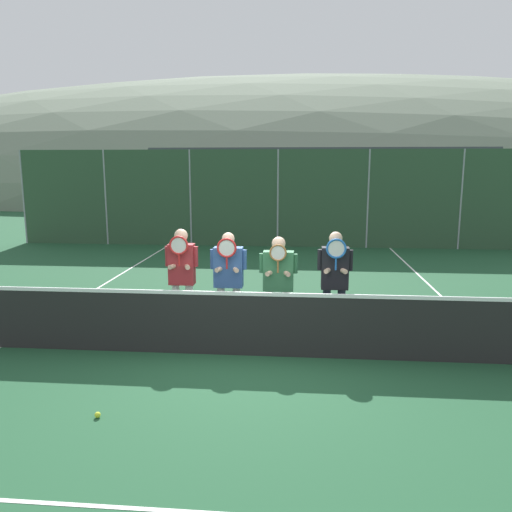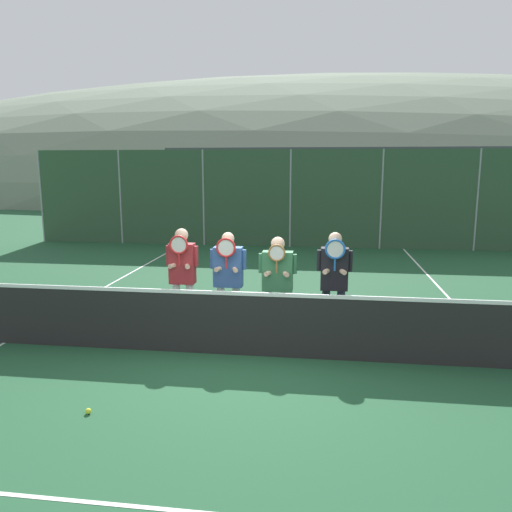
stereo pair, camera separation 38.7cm
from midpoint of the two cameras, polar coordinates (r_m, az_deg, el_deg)
The scene contains 16 objects.
ground_plane at distance 7.72m, azimuth -2.66°, elevation -11.28°, with size 120.00×120.00×0.00m, color #1E4C2D.
hill_distant at distance 63.63m, azimuth 4.25°, elevation 7.75°, with size 127.38×70.77×24.77m.
clubhouse_building at distance 26.24m, azimuth 6.60°, elevation 8.10°, with size 16.13×5.50×3.66m.
fence_back at distance 17.53m, azimuth 1.87°, elevation 6.57°, with size 18.69×0.06×3.38m.
tennis_net at distance 7.55m, azimuth -2.70°, elevation -7.67°, with size 10.54×0.09×1.09m.
court_line_left_sideline at distance 11.59m, azimuth -20.18°, elevation -4.49°, with size 0.05×16.00×0.01m, color white.
court_line_right_sideline at distance 10.90m, azimuth 20.59°, elevation -5.44°, with size 0.05×16.00×0.01m, color white.
court_line_service_near at distance 4.70m, azimuth -9.12°, elevation -26.98°, with size 7.84×0.05×0.01m, color white.
player_leftmost at distance 8.50m, azimuth -9.77°, elevation -1.81°, with size 0.56×0.34×1.80m.
player_center_left at distance 8.32m, azimuth -4.50°, elevation -2.14°, with size 0.61×0.34×1.76m.
player_center_right at distance 8.16m, azimuth 1.21°, elevation -2.52°, with size 0.63×0.34×1.71m.
player_rightmost at distance 8.15m, azimuth 7.64°, elevation -2.34°, with size 0.57×0.34×1.80m.
car_far_left at distance 21.71m, azimuth -10.43°, elevation 5.13°, with size 4.50×1.91×1.85m.
car_left_of_center at distance 20.46m, azimuth 3.69°, elevation 4.77°, with size 4.36×2.00×1.68m.
car_center at distance 21.05m, azimuth 18.41°, elevation 4.45°, with size 4.57×2.07×1.70m.
tennis_ball_on_court at distance 6.30m, azimuth -19.41°, elevation -16.77°, with size 0.07×0.07×0.07m.
Camera 1 is at (0.80, -7.13, 2.84)m, focal length 35.00 mm.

